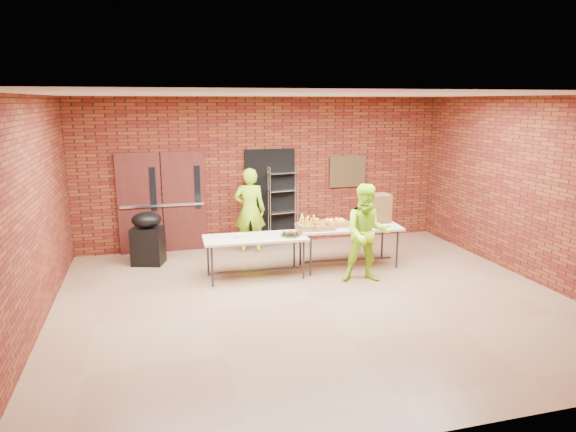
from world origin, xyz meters
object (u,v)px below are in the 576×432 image
object	(u,v)px
coffee_dispenser	(378,208)
covered_grill	(148,238)
table_right	(349,229)
table_left	(255,240)
volunteer_woman	(250,210)
volunteer_man	(367,233)
wire_rack	(283,206)

from	to	relation	value
coffee_dispenser	covered_grill	world-z (taller)	coffee_dispenser
table_right	covered_grill	size ratio (longest dim) A/B	1.92
table_right	covered_grill	world-z (taller)	covered_grill
table_left	volunteer_woman	distance (m)	1.65
table_left	table_right	xyz separation A→B (m)	(1.84, 0.14, 0.04)
volunteer_woman	table_left	bearing A→B (deg)	94.86
volunteer_man	table_left	bearing A→B (deg)	173.92
table_right	volunteer_woman	world-z (taller)	volunteer_woman
table_left	coffee_dispenser	distance (m)	2.55
table_right	volunteer_man	distance (m)	0.85
covered_grill	volunteer_woman	distance (m)	2.13
table_left	table_right	size ratio (longest dim) A/B	0.93
wire_rack	volunteer_woman	xyz separation A→B (m)	(-0.81, -0.36, 0.02)
table_right	coffee_dispenser	size ratio (longest dim) A/B	3.62
wire_rack	volunteer_woman	world-z (taller)	volunteer_woman
wire_rack	table_right	distance (m)	2.02
wire_rack	table_right	bearing A→B (deg)	-74.99
table_right	volunteer_man	bearing A→B (deg)	-84.98
coffee_dispenser	volunteer_man	distance (m)	1.22
wire_rack	covered_grill	xyz separation A→B (m)	(-2.89, -0.67, -0.35)
volunteer_man	wire_rack	bearing A→B (deg)	121.36
volunteer_man	volunteer_woman	bearing A→B (deg)	139.57
table_left	coffee_dispenser	world-z (taller)	coffee_dispenser
covered_grill	volunteer_man	world-z (taller)	volunteer_man
covered_grill	volunteer_woman	bearing A→B (deg)	25.93
covered_grill	volunteer_man	xyz separation A→B (m)	(3.69, -2.01, 0.34)
covered_grill	wire_rack	bearing A→B (deg)	30.59
volunteer_woman	coffee_dispenser	bearing A→B (deg)	162.84
wire_rack	coffee_dispenser	distance (m)	2.24
coffee_dispenser	volunteer_woman	bearing A→B (deg)	150.09
table_right	volunteer_woman	size ratio (longest dim) A/B	1.13
coffee_dispenser	wire_rack	bearing A→B (deg)	131.20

